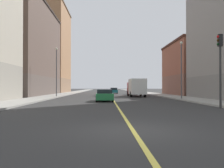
{
  "coord_description": "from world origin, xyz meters",
  "views": [
    {
      "loc": [
        -1.03,
        -8.81,
        1.59
      ],
      "look_at": [
        0.02,
        25.86,
        2.02
      ],
      "focal_mm": 38.32,
      "sensor_mm": 36.0,
      "label": 1
    }
  ],
  "objects_px": {
    "building_right_distant": "(49,50)",
    "street_lamp_right_near": "(56,67)",
    "traffic_light_left_near": "(220,60)",
    "box_truck": "(136,87)",
    "car_blue": "(132,92)",
    "building_right_midblock": "(22,50)",
    "building_left_mid": "(196,69)",
    "street_lamp_left_near": "(181,64)",
    "car_green": "(104,95)",
    "car_red": "(103,93)",
    "car_teal": "(114,91)"
  },
  "relations": [
    {
      "from": "street_lamp_right_near",
      "to": "car_green",
      "type": "distance_m",
      "value": 13.64
    },
    {
      "from": "box_truck",
      "to": "street_lamp_left_near",
      "type": "bearing_deg",
      "value": -65.45
    },
    {
      "from": "building_right_distant",
      "to": "car_teal",
      "type": "relative_size",
      "value": 5.25
    },
    {
      "from": "car_red",
      "to": "car_green",
      "type": "height_order",
      "value": "car_green"
    },
    {
      "from": "building_left_mid",
      "to": "street_lamp_left_near",
      "type": "relative_size",
      "value": 2.08
    },
    {
      "from": "traffic_light_left_near",
      "to": "street_lamp_left_near",
      "type": "bearing_deg",
      "value": 85.17
    },
    {
      "from": "car_blue",
      "to": "box_truck",
      "type": "height_order",
      "value": "box_truck"
    },
    {
      "from": "traffic_light_left_near",
      "to": "box_truck",
      "type": "distance_m",
      "value": 21.98
    },
    {
      "from": "street_lamp_right_near",
      "to": "car_teal",
      "type": "height_order",
      "value": "street_lamp_right_near"
    },
    {
      "from": "building_right_midblock",
      "to": "car_red",
      "type": "xyz_separation_m",
      "value": [
        15.05,
        -2.61,
        -7.85
      ]
    },
    {
      "from": "car_green",
      "to": "car_red",
      "type": "bearing_deg",
      "value": 91.06
    },
    {
      "from": "street_lamp_right_near",
      "to": "box_truck",
      "type": "distance_m",
      "value": 13.19
    },
    {
      "from": "car_teal",
      "to": "car_blue",
      "type": "bearing_deg",
      "value": -72.06
    },
    {
      "from": "building_right_distant",
      "to": "street_lamp_right_near",
      "type": "height_order",
      "value": "building_right_distant"
    },
    {
      "from": "car_red",
      "to": "building_right_midblock",
      "type": "bearing_deg",
      "value": 170.16
    },
    {
      "from": "car_red",
      "to": "traffic_light_left_near",
      "type": "bearing_deg",
      "value": -70.44
    },
    {
      "from": "box_truck",
      "to": "building_right_distant",
      "type": "bearing_deg",
      "value": 127.01
    },
    {
      "from": "car_blue",
      "to": "car_green",
      "type": "relative_size",
      "value": 0.89
    },
    {
      "from": "building_right_midblock",
      "to": "traffic_light_left_near",
      "type": "height_order",
      "value": "building_right_midblock"
    },
    {
      "from": "street_lamp_right_near",
      "to": "car_blue",
      "type": "distance_m",
      "value": 17.32
    },
    {
      "from": "street_lamp_left_near",
      "to": "car_green",
      "type": "height_order",
      "value": "street_lamp_left_near"
    },
    {
      "from": "building_left_mid",
      "to": "car_green",
      "type": "xyz_separation_m",
      "value": [
        -17.48,
        -18.45,
        -4.38
      ]
    },
    {
      "from": "street_lamp_right_near",
      "to": "car_blue",
      "type": "height_order",
      "value": "street_lamp_right_near"
    },
    {
      "from": "building_left_mid",
      "to": "car_blue",
      "type": "height_order",
      "value": "building_left_mid"
    },
    {
      "from": "street_lamp_left_near",
      "to": "building_right_distant",
      "type": "bearing_deg",
      "value": 124.08
    },
    {
      "from": "street_lamp_left_near",
      "to": "street_lamp_right_near",
      "type": "height_order",
      "value": "street_lamp_right_near"
    },
    {
      "from": "building_right_midblock",
      "to": "car_teal",
      "type": "relative_size",
      "value": 5.34
    },
    {
      "from": "street_lamp_right_near",
      "to": "car_green",
      "type": "relative_size",
      "value": 1.67
    },
    {
      "from": "traffic_light_left_near",
      "to": "car_green",
      "type": "relative_size",
      "value": 1.22
    },
    {
      "from": "car_red",
      "to": "car_blue",
      "type": "bearing_deg",
      "value": 43.96
    },
    {
      "from": "car_green",
      "to": "car_blue",
      "type": "bearing_deg",
      "value": 75.56
    },
    {
      "from": "car_blue",
      "to": "box_truck",
      "type": "xyz_separation_m",
      "value": [
        -0.3,
        -8.95,
        0.89
      ]
    },
    {
      "from": "car_teal",
      "to": "car_green",
      "type": "xyz_separation_m",
      "value": [
        -2.23,
        -31.58,
        -0.01
      ]
    },
    {
      "from": "building_left_mid",
      "to": "car_teal",
      "type": "distance_m",
      "value": 20.59
    },
    {
      "from": "car_teal",
      "to": "car_blue",
      "type": "height_order",
      "value": "car_teal"
    },
    {
      "from": "car_red",
      "to": "building_left_mid",
      "type": "bearing_deg",
      "value": 8.41
    },
    {
      "from": "building_right_midblock",
      "to": "car_blue",
      "type": "height_order",
      "value": "building_right_midblock"
    },
    {
      "from": "car_blue",
      "to": "box_truck",
      "type": "distance_m",
      "value": 9.0
    },
    {
      "from": "building_right_midblock",
      "to": "building_left_mid",
      "type": "bearing_deg",
      "value": 0.03
    },
    {
      "from": "street_lamp_right_near",
      "to": "car_green",
      "type": "xyz_separation_m",
      "value": [
        7.46,
        -10.68,
        -4.03
      ]
    },
    {
      "from": "car_green",
      "to": "box_truck",
      "type": "xyz_separation_m",
      "value": [
        5.22,
        12.48,
        0.89
      ]
    },
    {
      "from": "car_green",
      "to": "street_lamp_left_near",
      "type": "bearing_deg",
      "value": 16.84
    },
    {
      "from": "building_right_distant",
      "to": "car_blue",
      "type": "distance_m",
      "value": 29.91
    },
    {
      "from": "building_left_mid",
      "to": "street_lamp_right_near",
      "type": "height_order",
      "value": "building_left_mid"
    },
    {
      "from": "car_teal",
      "to": "car_red",
      "type": "distance_m",
      "value": 15.95
    },
    {
      "from": "building_left_mid",
      "to": "box_truck",
      "type": "relative_size",
      "value": 2.05
    },
    {
      "from": "car_red",
      "to": "box_truck",
      "type": "xyz_separation_m",
      "value": [
        5.51,
        -3.35,
        0.96
      ]
    },
    {
      "from": "car_red",
      "to": "car_green",
      "type": "bearing_deg",
      "value": -88.94
    },
    {
      "from": "street_lamp_right_near",
      "to": "car_teal",
      "type": "distance_m",
      "value": 23.38
    },
    {
      "from": "car_teal",
      "to": "building_left_mid",
      "type": "bearing_deg",
      "value": -40.72
    }
  ]
}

